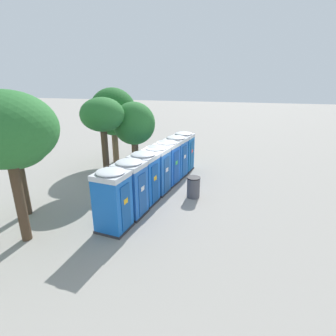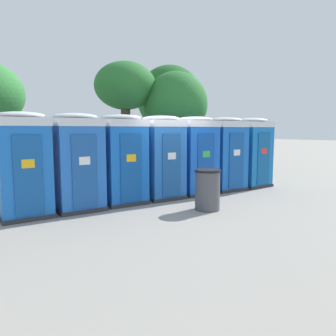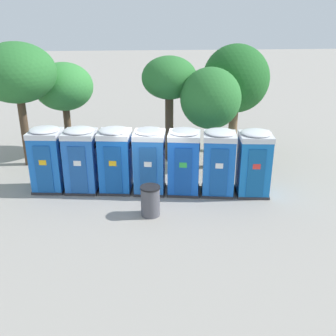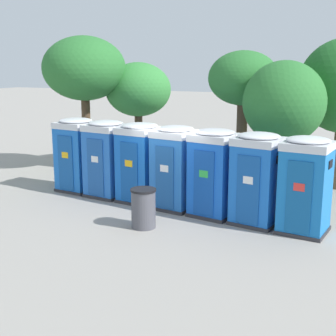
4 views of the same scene
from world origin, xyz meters
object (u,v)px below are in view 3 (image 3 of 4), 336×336
Objects in this scene: street_tree_0 at (64,87)px; street_tree_4 at (17,74)px; portapotty_4 at (184,161)px; portapotty_5 at (219,162)px; portapotty_0 at (48,159)px; street_tree_2 at (211,99)px; portapotty_1 at (81,159)px; portapotty_6 at (254,163)px; portapotty_2 at (115,160)px; trash_can at (150,201)px; portapotty_3 at (149,160)px; street_tree_3 at (169,80)px; street_tree_1 at (236,79)px.

street_tree_0 is 2.37m from street_tree_4.
portapotty_4 is 1.32m from portapotty_5.
street_tree_0 reaches higher than portapotty_0.
street_tree_0 is 0.99× the size of street_tree_2.
portapotty_1 is 0.47× the size of street_tree_4.
portapotty_6 is (6.53, -0.89, 0.00)m from portapotty_1.
portapotty_2 is at bearing 171.58° from portapotty_5.
portapotty_1 is 6.59m from portapotty_6.
portapotty_4 is 1.00× the size of portapotty_5.
portapotty_5 is at bearing 30.84° from trash_can.
street_tree_3 is (1.07, 3.50, 2.48)m from portapotty_3.
portapotty_6 is 3.61m from street_tree_2.
street_tree_3 is at bearing 93.70° from portapotty_4.
portapotty_4 is 0.47× the size of street_tree_4.
street_tree_1 is 9.87m from street_tree_4.
street_tree_3 is (4.99, 2.99, 2.48)m from portapotty_0.
street_tree_4 is (-5.45, 3.38, 2.85)m from portapotty_3.
portapotty_0 is at bearing 173.24° from portapotty_2.
street_tree_0 is at bearing 41.63° from street_tree_4.
portapotty_0 is at bearing 172.39° from portapotty_4.
portapotty_4 is (2.61, -0.39, 0.00)m from portapotty_2.
portapotty_0 is at bearing 172.22° from portapotty_6.
street_tree_3 is 6.45m from trash_can.
street_tree_4 is at bearing -173.34° from street_tree_1.
portapotty_4 is at bearing -86.30° from street_tree_3.
portapotty_1 is (1.31, -0.18, -0.00)m from portapotty_0.
portapotty_6 is at bearing -54.96° from street_tree_3.
portapotty_2 is at bearing -152.25° from street_tree_2.
street_tree_4 is (-2.83, 3.05, 2.85)m from portapotty_1.
street_tree_2 is 5.72m from trash_can.
portapotty_6 is at bearing 19.57° from trash_can.
portapotty_1 is at bearing -75.35° from street_tree_0.
trash_can is at bearing -42.02° from portapotty_1.
portapotty_3 is 2.11m from trash_can.
street_tree_1 is 8.41m from trash_can.
portapotty_5 is 2.36× the size of trash_can.
street_tree_0 is 0.92× the size of street_tree_3.
street_tree_3 is 0.88× the size of street_tree_4.
street_tree_0 reaches higher than portapotty_6.
portapotty_3 is at bearing -7.44° from portapotty_0.
trash_can is (-2.67, -1.60, -0.74)m from portapotty_5.
trash_can is at bearing -61.29° from street_tree_0.
street_tree_1 is at bearing 46.18° from portapotty_3.
portapotty_0 and portapotty_1 have the same top height.
portapotty_6 is 0.57× the size of street_tree_2.
portapotty_6 is at bearing -8.11° from portapotty_3.
portapotty_5 reaches higher than trash_can.
portapotty_6 is at bearing -67.56° from street_tree_2.
street_tree_4 reaches higher than trash_can.
portapotty_6 is (2.61, -0.37, 0.00)m from portapotty_4.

